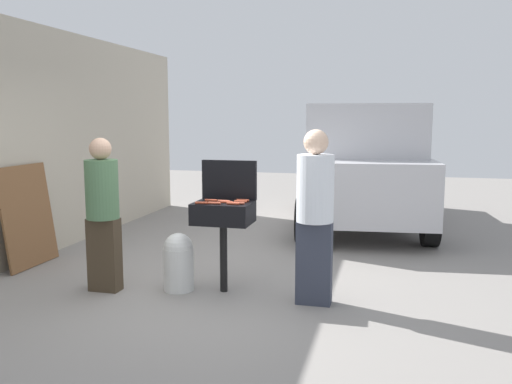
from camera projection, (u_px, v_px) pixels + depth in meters
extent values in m
plane|color=gray|center=(207.00, 289.00, 5.76)|extent=(24.00, 24.00, 0.00)
cube|color=#B2A893|center=(40.00, 141.00, 7.16)|extent=(0.24, 8.00, 3.01)
cylinder|color=black|center=(224.00, 257.00, 5.64)|extent=(0.08, 0.08, 0.73)
cube|color=black|center=(223.00, 213.00, 5.58)|extent=(0.60, 0.44, 0.22)
cube|color=black|center=(229.00, 180.00, 5.74)|extent=(0.60, 0.05, 0.42)
cylinder|color=#AD4228|center=(211.00, 200.00, 5.61)|extent=(0.13, 0.03, 0.03)
cylinder|color=#AD4228|center=(243.00, 200.00, 5.61)|extent=(0.13, 0.03, 0.03)
cylinder|color=#AD4228|center=(233.00, 204.00, 5.40)|extent=(0.13, 0.03, 0.03)
cylinder|color=#AD4228|center=(241.00, 202.00, 5.53)|extent=(0.13, 0.03, 0.03)
cylinder|color=#AD4228|center=(226.00, 202.00, 5.50)|extent=(0.13, 0.04, 0.03)
cylinder|color=#C6593D|center=(224.00, 201.00, 5.55)|extent=(0.13, 0.03, 0.03)
cylinder|color=#C6593D|center=(238.00, 203.00, 5.43)|extent=(0.13, 0.04, 0.03)
cylinder|color=#B74C33|center=(214.00, 203.00, 5.43)|extent=(0.13, 0.03, 0.03)
cylinder|color=#AD4228|center=(201.00, 203.00, 5.45)|extent=(0.13, 0.04, 0.03)
cylinder|color=silver|center=(179.00, 269.00, 5.70)|extent=(0.32, 0.32, 0.46)
sphere|color=silver|center=(178.00, 248.00, 5.67)|extent=(0.31, 0.31, 0.31)
cube|color=#3F3323|center=(105.00, 255.00, 5.67)|extent=(0.32, 0.18, 0.78)
cylinder|color=#4C724C|center=(102.00, 189.00, 5.57)|extent=(0.34, 0.34, 0.61)
sphere|color=tan|center=(100.00, 149.00, 5.51)|extent=(0.23, 0.23, 0.23)
cube|color=#333847|center=(314.00, 263.00, 5.27)|extent=(0.34, 0.19, 0.82)
cylinder|color=silver|center=(315.00, 188.00, 5.17)|extent=(0.36, 0.36, 0.65)
sphere|color=beige|center=(316.00, 142.00, 5.10)|extent=(0.24, 0.24, 0.24)
cube|color=#B7B7BC|center=(361.00, 179.00, 9.22)|extent=(2.34, 4.57, 0.90)
cube|color=#B7B7BC|center=(363.00, 130.00, 8.91)|extent=(2.01, 2.76, 0.80)
cylinder|color=black|center=(430.00, 224.00, 7.64)|extent=(0.28, 0.66, 0.64)
cylinder|color=black|center=(303.00, 220.00, 7.90)|extent=(0.28, 0.66, 0.64)
cylinder|color=black|center=(404.00, 194.00, 10.66)|extent=(0.28, 0.66, 0.64)
cylinder|color=black|center=(312.00, 192.00, 10.92)|extent=(0.28, 0.66, 0.64)
cube|color=brown|center=(28.00, 216.00, 6.59)|extent=(0.19, 0.90, 1.25)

